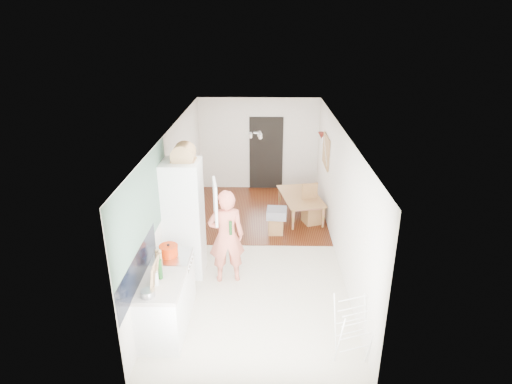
{
  "coord_description": "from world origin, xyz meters",
  "views": [
    {
      "loc": [
        0.16,
        -7.62,
        4.37
      ],
      "look_at": [
        -0.01,
        0.2,
        1.2
      ],
      "focal_mm": 30.0,
      "sensor_mm": 36.0,
      "label": 1
    }
  ],
  "objects_px": {
    "dining_table": "(301,207)",
    "drying_rack": "(353,331)",
    "person": "(226,229)",
    "dining_chair": "(313,205)",
    "stool": "(276,225)"
  },
  "relations": [
    {
      "from": "stool",
      "to": "drying_rack",
      "type": "distance_m",
      "value": 3.8
    },
    {
      "from": "drying_rack",
      "to": "person",
      "type": "bearing_deg",
      "value": 116.06
    },
    {
      "from": "stool",
      "to": "dining_chair",
      "type": "bearing_deg",
      "value": 32.37
    },
    {
      "from": "drying_rack",
      "to": "stool",
      "type": "bearing_deg",
      "value": 85.69
    },
    {
      "from": "stool",
      "to": "person",
      "type": "bearing_deg",
      "value": -116.61
    },
    {
      "from": "person",
      "to": "dining_chair",
      "type": "height_order",
      "value": "person"
    },
    {
      "from": "dining_chair",
      "to": "dining_table",
      "type": "bearing_deg",
      "value": 102.01
    },
    {
      "from": "person",
      "to": "stool",
      "type": "distance_m",
      "value": 2.18
    },
    {
      "from": "dining_table",
      "to": "dining_chair",
      "type": "relative_size",
      "value": 1.42
    },
    {
      "from": "person",
      "to": "drying_rack",
      "type": "bearing_deg",
      "value": 125.34
    },
    {
      "from": "person",
      "to": "dining_chair",
      "type": "bearing_deg",
      "value": -136.69
    },
    {
      "from": "dining_table",
      "to": "drying_rack",
      "type": "distance_m",
      "value": 4.59
    },
    {
      "from": "person",
      "to": "drying_rack",
      "type": "xyz_separation_m",
      "value": [
        1.88,
        -1.86,
        -0.59
      ]
    },
    {
      "from": "person",
      "to": "dining_chair",
      "type": "distance_m",
      "value": 2.99
    },
    {
      "from": "stool",
      "to": "drying_rack",
      "type": "height_order",
      "value": "drying_rack"
    }
  ]
}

